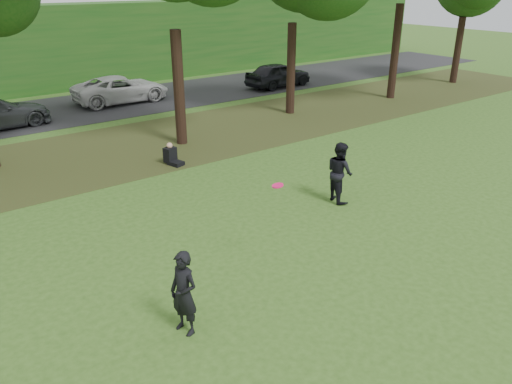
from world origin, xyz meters
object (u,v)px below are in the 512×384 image
Objects in this scene: seated_person at (172,156)px; frisbee at (278,186)px; player_left at (184,293)px; player_right at (340,172)px.

frisbee is at bearing -115.77° from seated_person.
player_right reaches higher than player_left.
player_right is at bearing 96.05° from player_left.
player_right is (6.97, 2.70, 0.07)m from player_left.
player_left is 6.16× the size of frisbee.
player_left is at bearing 124.61° from player_right.
player_right is at bearing 25.24° from frisbee.
frisbee is 8.30m from seated_person.
player_left is 9.81m from seated_person.
frisbee reaches higher than seated_person.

